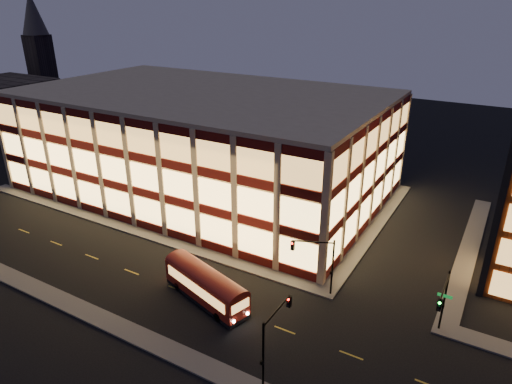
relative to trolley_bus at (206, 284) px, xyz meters
The scene contains 12 objects.
ground 15.01m from the trolley_bus, 156.37° to the left, with size 200.00×200.00×0.00m, color black.
sidewalk_office_south 18.13m from the trolley_bus, 157.28° to the left, with size 54.00×2.00×0.15m, color #514F4C.
sidewalk_office_east 24.87m from the trolley_bus, 67.84° to the left, with size 2.00×30.00×0.15m, color #514F4C.
sidewalk_tower_west 30.74m from the trolley_bus, 48.45° to the left, with size 2.00×30.00×0.15m, color #514F4C.
sidewalk_near 15.45m from the trolley_bus, 152.74° to the right, with size 100.00×2.00×0.15m, color #514F4C.
office_building 28.76m from the trolley_bus, 125.89° to the left, with size 50.45×30.45×14.50m.
church_tower 95.71m from the trolley_bus, 151.21° to the left, with size 5.00×5.00×18.00m, color #2D2621.
church_spire 97.76m from the trolley_bus, 151.21° to the left, with size 6.00×6.00×10.00m, color #4C473F.
traffic_signal_far 10.82m from the trolley_bus, 35.93° to the left, with size 3.79×1.87×6.00m.
traffic_signal_right 20.69m from the trolley_bus, 15.07° to the left, with size 1.20×4.37×6.00m.
traffic_signal_near 11.31m from the trolley_bus, 27.18° to the right, with size 0.32×4.45×6.00m.
trolley_bus is the anchor object (origin of this frame).
Camera 1 is at (35.73, -34.51, 26.58)m, focal length 32.00 mm.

